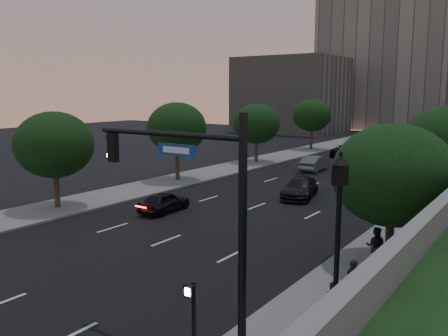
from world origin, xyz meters
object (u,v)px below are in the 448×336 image
Objects in this scene: sedan_near_right at (300,188)px; sedan_far_right at (404,162)px; sedan_near_left at (164,202)px; pedestrian_b at (376,246)px; sedan_far_left at (345,151)px; street_lamp at (338,239)px; pedestrian_a at (353,281)px; traffic_signal_mast at (210,229)px; pedestrian_c at (428,220)px; sedan_mid_left at (315,163)px.

sedan_near_right reaches higher than sedan_far_right.
sedan_near_left is 14.24m from pedestrian_b.
sedan_near_left is 1.04× the size of sedan_far_right.
sedan_near_right is at bearing 99.34° from sedan_far_left.
sedan_far_right is (7.82, 26.88, -0.03)m from sedan_near_left.
pedestrian_a is (0.33, 0.80, -1.68)m from street_lamp.
sedan_far_right is at bearing -109.94° from sedan_near_left.
street_lamp is 1.89m from pedestrian_a.
traffic_signal_mast is 21.44m from sedan_near_right.
pedestrian_c is (0.93, 5.50, 0.07)m from pedestrian_b.
sedan_near_right is 1.31× the size of sedan_far_right.
pedestrian_b is 0.93× the size of pedestrian_c.
pedestrian_c reaches higher than sedan_far_left.
sedan_mid_left is 0.92× the size of sedan_far_left.
sedan_far_left is at bearing 105.87° from traffic_signal_mast.
street_lamp is 3.51× the size of pedestrian_a.
sedan_mid_left is 2.46× the size of pedestrian_c.
sedan_mid_left is at bearing -74.44° from pedestrian_c.
traffic_signal_mast is 16.89m from sedan_near_left.
street_lamp is at bearing 149.66° from sedan_near_left.
pedestrian_a is at bearing 63.79° from pedestrian_c.
pedestrian_c is at bearing -90.82° from sedan_far_right.
pedestrian_b is at bearing -63.19° from pedestrian_a.
street_lamp is 1.43× the size of sedan_near_left.
sedan_far_left is (-0.26, 31.97, 0.02)m from sedan_near_left.
sedan_near_right reaches higher than sedan_near_left.
sedan_far_right is at bearing -85.43° from pedestrian_b.
traffic_signal_mast reaches higher than sedan_far_left.
traffic_signal_mast is 1.42× the size of sedan_near_right.
sedan_far_right is (2.59, 18.20, -0.07)m from sedan_near_right.
sedan_mid_left is 21.83m from pedestrian_c.
sedan_far_left is 1.00× the size of sedan_near_right.
street_lamp reaches higher than sedan_mid_left.
pedestrian_c reaches higher than sedan_near_left.
sedan_far_left is 23.93m from sedan_near_right.
pedestrian_c is (2.91, 14.68, -2.59)m from traffic_signal_mast.
sedan_far_left is at bearing -48.91° from pedestrian_a.
sedan_mid_left reaches higher than sedan_near_right.
sedan_near_left is at bearing 82.35° from sedan_mid_left.
pedestrian_a is 9.60m from pedestrian_c.
pedestrian_b is at bearing -64.77° from sedan_near_right.
street_lamp is at bearing -97.05° from sedan_far_right.
pedestrian_a is 4.12m from pedestrian_b.
traffic_signal_mast is 1.79× the size of sedan_near_left.
sedan_near_right is at bearing -124.77° from sedan_near_left.
street_lamp is 3.27× the size of pedestrian_b.
street_lamp is 18.29m from sedan_near_right.
traffic_signal_mast reaches higher than sedan_far_right.
traffic_signal_mast is at bearing 84.03° from pedestrian_a.
pedestrian_a is at bearing 112.50° from sedan_mid_left.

